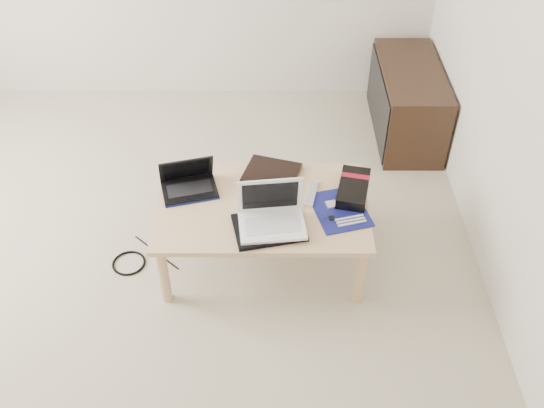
{
  "coord_description": "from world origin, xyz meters",
  "views": [
    {
      "loc": [
        0.85,
        -2.14,
        2.5
      ],
      "look_at": [
        0.85,
        0.21,
        0.4
      ],
      "focal_mm": 40.0,
      "sensor_mm": 36.0,
      "label": 1
    }
  ],
  "objects_px": {
    "netbook": "(189,183)",
    "gpu_box": "(353,188)",
    "media_cabinet": "(406,102)",
    "white_laptop": "(271,215)",
    "coffee_table": "(262,211)"
  },
  "relations": [
    {
      "from": "coffee_table",
      "to": "netbook",
      "type": "xyz_separation_m",
      "value": [
        -0.39,
        0.12,
        0.09
      ]
    },
    {
      "from": "coffee_table",
      "to": "gpu_box",
      "type": "relative_size",
      "value": 3.34
    },
    {
      "from": "media_cabinet",
      "to": "netbook",
      "type": "bearing_deg",
      "value": -140.88
    },
    {
      "from": "coffee_table",
      "to": "white_laptop",
      "type": "xyz_separation_m",
      "value": [
        0.05,
        -0.16,
        0.12
      ]
    },
    {
      "from": "netbook",
      "to": "gpu_box",
      "type": "bearing_deg",
      "value": -2.07
    },
    {
      "from": "media_cabinet",
      "to": "white_laptop",
      "type": "distance_m",
      "value": 1.69
    },
    {
      "from": "white_laptop",
      "to": "gpu_box",
      "type": "distance_m",
      "value": 0.5
    },
    {
      "from": "media_cabinet",
      "to": "gpu_box",
      "type": "relative_size",
      "value": 2.74
    },
    {
      "from": "media_cabinet",
      "to": "netbook",
      "type": "xyz_separation_m",
      "value": [
        -1.37,
        -1.11,
        0.19
      ]
    },
    {
      "from": "netbook",
      "to": "gpu_box",
      "type": "xyz_separation_m",
      "value": [
        0.87,
        -0.03,
        -0.01
      ]
    },
    {
      "from": "netbook",
      "to": "white_laptop",
      "type": "distance_m",
      "value": 0.52
    },
    {
      "from": "coffee_table",
      "to": "white_laptop",
      "type": "height_order",
      "value": "white_laptop"
    },
    {
      "from": "netbook",
      "to": "white_laptop",
      "type": "relative_size",
      "value": 0.95
    },
    {
      "from": "gpu_box",
      "to": "media_cabinet",
      "type": "bearing_deg",
      "value": 66.66
    },
    {
      "from": "netbook",
      "to": "gpu_box",
      "type": "relative_size",
      "value": 1.0
    }
  ]
}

